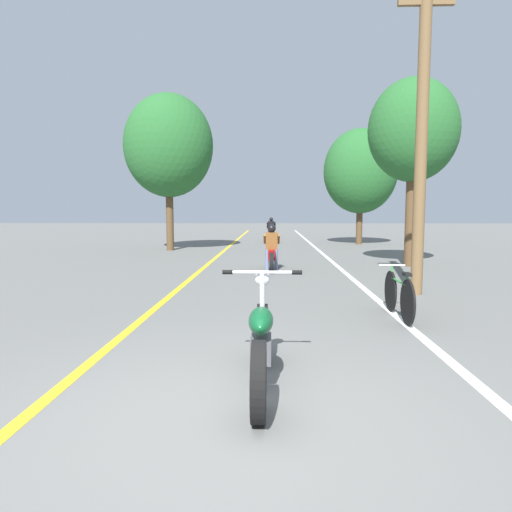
# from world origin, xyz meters

# --- Properties ---
(ground_plane) EXTENTS (120.00, 120.00, 0.00)m
(ground_plane) POSITION_xyz_m (0.00, 0.00, 0.00)
(ground_plane) COLOR #60605E
(lane_stripe_center) EXTENTS (0.14, 48.00, 0.01)m
(lane_stripe_center) POSITION_xyz_m (-1.70, 12.69, 0.00)
(lane_stripe_center) COLOR yellow
(lane_stripe_center) RESTS_ON ground
(lane_stripe_edge) EXTENTS (0.14, 48.00, 0.01)m
(lane_stripe_edge) POSITION_xyz_m (2.43, 12.69, 0.00)
(lane_stripe_edge) COLOR white
(lane_stripe_edge) RESTS_ON ground
(utility_pole) EXTENTS (1.10, 0.24, 6.39)m
(utility_pole) POSITION_xyz_m (3.37, 5.82, 3.28)
(utility_pole) COLOR brown
(utility_pole) RESTS_ON ground
(roadside_tree_right_near) EXTENTS (2.73, 2.46, 5.75)m
(roadside_tree_right_near) POSITION_xyz_m (4.67, 10.71, 4.14)
(roadside_tree_right_near) COLOR #513A23
(roadside_tree_right_near) RESTS_ON ground
(roadside_tree_right_far) EXTENTS (3.75, 3.38, 5.91)m
(roadside_tree_right_far) POSITION_xyz_m (4.90, 20.17, 3.74)
(roadside_tree_right_far) COLOR #513A23
(roadside_tree_right_far) RESTS_ON ground
(roadside_tree_left) EXTENTS (3.84, 3.45, 6.73)m
(roadside_tree_left) POSITION_xyz_m (-4.09, 16.21, 4.51)
(roadside_tree_left) COLOR #513A23
(roadside_tree_left) RESTS_ON ground
(motorcycle_foreground) EXTENTS (0.86, 2.13, 1.09)m
(motorcycle_foreground) POSITION_xyz_m (0.27, 0.72, 0.45)
(motorcycle_foreground) COLOR black
(motorcycle_foreground) RESTS_ON ground
(motorcycle_rider_lead) EXTENTS (0.50, 2.07, 1.34)m
(motorcycle_rider_lead) POSITION_xyz_m (0.37, 9.60, 0.51)
(motorcycle_rider_lead) COLOR black
(motorcycle_rider_lead) RESTS_ON ground
(motorcycle_rider_far) EXTENTS (0.50, 2.04, 1.37)m
(motorcycle_rider_far) POSITION_xyz_m (0.34, 21.08, 0.51)
(motorcycle_rider_far) COLOR black
(motorcycle_rider_far) RESTS_ON ground
(bicycle_parked) EXTENTS (0.44, 1.70, 0.82)m
(bicycle_parked) POSITION_xyz_m (2.42, 3.69, 0.38)
(bicycle_parked) COLOR black
(bicycle_parked) RESTS_ON ground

